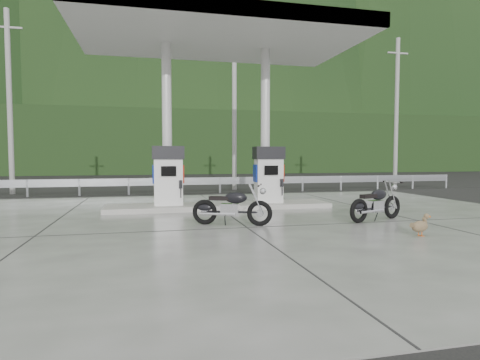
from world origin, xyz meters
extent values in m
plane|color=black|center=(0.00, 0.00, 0.00)|extent=(160.00, 160.00, 0.00)
cube|color=slate|center=(0.00, 0.00, 0.01)|extent=(18.00, 14.00, 0.02)
cube|color=gray|center=(0.00, 2.50, 0.10)|extent=(7.00, 1.40, 0.15)
cylinder|color=silver|center=(-1.60, 2.90, 2.67)|extent=(0.30, 0.30, 5.00)
cylinder|color=silver|center=(1.60, 2.90, 2.67)|extent=(0.30, 0.30, 5.00)
cube|color=white|center=(0.00, 2.50, 5.37)|extent=(8.50, 5.00, 0.40)
cube|color=black|center=(0.00, 11.50, 0.00)|extent=(60.00, 7.00, 0.01)
cylinder|color=#979792|center=(-8.00, 9.50, 4.00)|extent=(0.22, 0.22, 8.00)
cylinder|color=#979792|center=(2.00, 9.50, 4.00)|extent=(0.22, 0.22, 8.00)
cylinder|color=#979792|center=(11.00, 9.50, 4.00)|extent=(0.22, 0.22, 8.00)
cube|color=black|center=(0.00, 30.00, 3.00)|extent=(80.00, 6.00, 6.00)
camera|label=1|loc=(-2.24, -9.87, 1.66)|focal=30.00mm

